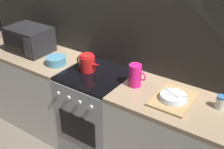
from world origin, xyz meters
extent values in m
plane|color=#6B6054|center=(0.00, 0.00, 0.00)|extent=(8.00, 8.00, 0.00)
cube|color=#A39989|center=(0.00, 0.33, 1.20)|extent=(3.60, 0.05, 2.40)
cube|color=beige|center=(0.00, 0.30, 1.20)|extent=(3.58, 0.01, 2.39)
cube|color=silver|center=(-0.90, 0.00, 0.43)|extent=(1.20, 0.60, 0.86)
cube|color=#9E8466|center=(-0.90, 0.00, 0.88)|extent=(1.20, 0.60, 0.04)
cube|color=#9E9EA3|center=(0.00, 0.00, 0.43)|extent=(0.60, 0.60, 0.87)
cube|color=black|center=(0.00, 0.00, 0.89)|extent=(0.59, 0.59, 0.03)
cube|color=black|center=(0.00, -0.30, 0.45)|extent=(0.42, 0.01, 0.28)
cylinder|color=#B7B7BC|center=(-0.19, -0.32, 0.78)|extent=(0.04, 0.02, 0.04)
cylinder|color=#B7B7BC|center=(-0.06, -0.32, 0.78)|extent=(0.04, 0.02, 0.04)
cylinder|color=#B7B7BC|center=(0.06, -0.32, 0.78)|extent=(0.04, 0.02, 0.04)
cylinder|color=#B7B7BC|center=(0.19, -0.32, 0.78)|extent=(0.04, 0.02, 0.04)
cube|color=#9E8466|center=(0.90, 0.00, 0.88)|extent=(1.20, 0.60, 0.04)
cube|color=black|center=(-0.91, 0.02, 1.04)|extent=(0.46, 0.34, 0.27)
cube|color=black|center=(-0.97, -0.16, 1.04)|extent=(0.28, 0.01, 0.17)
cube|color=#333338|center=(-0.75, -0.15, 1.04)|extent=(0.09, 0.01, 0.21)
cylinder|color=red|center=(-0.10, 0.01, 0.98)|extent=(0.15, 0.15, 0.15)
cylinder|color=red|center=(-0.10, 0.01, 1.06)|extent=(0.13, 0.13, 0.02)
cone|color=red|center=(0.01, 0.01, 0.99)|extent=(0.10, 0.04, 0.05)
torus|color=red|center=(-0.19, 0.01, 0.98)|extent=(0.08, 0.01, 0.08)
cylinder|color=teal|center=(-0.45, -0.06, 0.94)|extent=(0.20, 0.20, 0.08)
cylinder|color=#E5197A|center=(0.41, 0.02, 1.00)|extent=(0.11, 0.11, 0.20)
torus|color=#E5197A|center=(0.48, 0.02, 1.01)|extent=(0.08, 0.01, 0.08)
cube|color=tan|center=(0.79, 0.01, 0.91)|extent=(0.30, 0.40, 0.02)
cylinder|color=silver|center=(0.79, -0.01, 0.93)|extent=(0.22, 0.22, 0.01)
cylinder|color=silver|center=(0.79, -0.01, 0.94)|extent=(0.21, 0.21, 0.01)
cylinder|color=silver|center=(0.79, -0.01, 0.96)|extent=(0.21, 0.21, 0.01)
cylinder|color=silver|center=(0.81, -0.01, 0.97)|extent=(0.16, 0.07, 0.01)
cube|color=silver|center=(0.77, 0.00, 0.97)|extent=(0.16, 0.09, 0.00)
cylinder|color=silver|center=(1.12, 0.11, 0.94)|extent=(0.08, 0.08, 0.08)
cylinder|color=#2D6BAD|center=(1.12, 0.11, 0.99)|extent=(0.07, 0.07, 0.02)
camera|label=1|loc=(1.43, -1.81, 2.16)|focal=44.70mm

